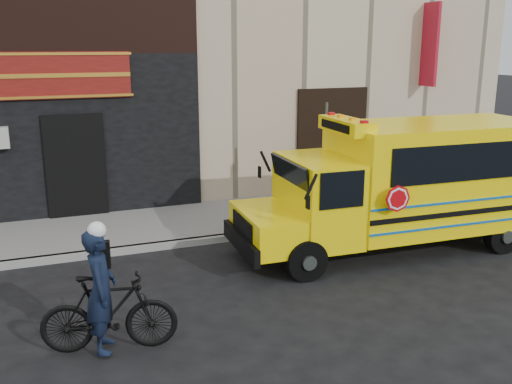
{
  "coord_description": "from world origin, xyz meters",
  "views": [
    {
      "loc": [
        -3.96,
        -9.19,
        4.38
      ],
      "look_at": [
        0.26,
        1.85,
        1.3
      ],
      "focal_mm": 40.0,
      "sensor_mm": 36.0,
      "label": 1
    }
  ],
  "objects": [
    {
      "name": "curb",
      "position": [
        0.0,
        2.6,
        0.07
      ],
      "size": [
        40.0,
        0.2,
        0.15
      ],
      "primitive_type": "cube",
      "color": "gray",
      "rests_on": "ground"
    },
    {
      "name": "ground",
      "position": [
        0.0,
        0.0,
        0.0
      ],
      "size": [
        120.0,
        120.0,
        0.0
      ],
      "primitive_type": "plane",
      "color": "black",
      "rests_on": "ground"
    },
    {
      "name": "school_bus",
      "position": [
        3.4,
        0.78,
        1.51
      ],
      "size": [
        6.97,
        2.48,
        2.92
      ],
      "color": "black",
      "rests_on": "ground"
    },
    {
      "name": "sign_pole",
      "position": [
        2.44,
        2.86,
        1.68
      ],
      "size": [
        0.1,
        0.26,
        3.03
      ],
      "color": "#48514B",
      "rests_on": "ground"
    },
    {
      "name": "sidewalk",
      "position": [
        0.0,
        4.1,
        0.07
      ],
      "size": [
        40.0,
        3.0,
        0.15
      ],
      "primitive_type": "cube",
      "color": "slate",
      "rests_on": "ground"
    },
    {
      "name": "cyclist",
      "position": [
        -3.35,
        -1.4,
        0.92
      ],
      "size": [
        0.56,
        0.74,
        1.84
      ],
      "primitive_type": "imported",
      "rotation": [
        0.0,
        0.0,
        1.38
      ],
      "color": "black",
      "rests_on": "ground"
    },
    {
      "name": "bicycle",
      "position": [
        -3.26,
        -1.37,
        0.59
      ],
      "size": [
        2.04,
        0.96,
        1.18
      ],
      "primitive_type": "imported",
      "rotation": [
        0.0,
        0.0,
        1.35
      ],
      "color": "black",
      "rests_on": "ground"
    }
  ]
}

